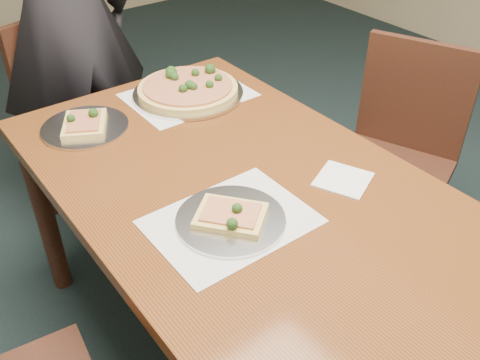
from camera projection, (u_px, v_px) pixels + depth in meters
dining_table at (240, 206)px, 1.56m from camera, size 0.90×1.50×0.75m
chair_far at (79, 109)px, 2.33m from camera, size 0.52×0.52×0.91m
chair_right at (399, 148)px, 2.07m from camera, size 0.55×0.55×0.91m
diner at (63, 16)px, 2.12m from camera, size 0.69×0.48×1.83m
placemat_main at (188, 95)px, 1.93m from camera, size 0.42×0.32×0.00m
placemat_near at (231, 221)px, 1.36m from camera, size 0.40×0.30×0.00m
pizza_pan at (188, 89)px, 1.92m from camera, size 0.40×0.40×0.07m
slice_plate_near at (231, 218)px, 1.35m from camera, size 0.28×0.28×0.05m
slice_plate_far at (85, 125)px, 1.73m from camera, size 0.28×0.28×0.06m
napkin at (343, 180)px, 1.50m from camera, size 0.19×0.19×0.01m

